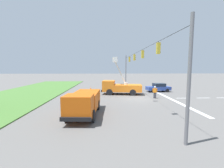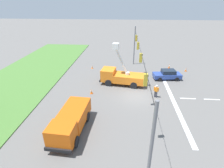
% 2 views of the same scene
% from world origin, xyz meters
% --- Properties ---
extents(ground_plane, '(200.00, 200.00, 0.00)m').
position_xyz_m(ground_plane, '(0.00, 0.00, 0.00)').
color(ground_plane, '#605E5B').
extents(grass_verge, '(56.00, 12.00, 0.10)m').
position_xyz_m(grass_verge, '(0.00, 18.00, 0.05)').
color(grass_verge, '#477533').
rests_on(grass_verge, ground).
extents(lane_markings, '(17.60, 15.25, 0.01)m').
position_xyz_m(lane_markings, '(0.00, -6.12, 0.00)').
color(lane_markings, silver).
rests_on(lane_markings, ground).
extents(signal_gantry, '(26.20, 0.33, 7.20)m').
position_xyz_m(signal_gantry, '(0.05, -0.00, 4.58)').
color(signal_gantry, slate).
rests_on(signal_gantry, ground).
extents(utility_truck_bucket_lift, '(3.28, 6.80, 6.11)m').
position_xyz_m(utility_truck_bucket_lift, '(3.67, 2.19, 1.30)').
color(utility_truck_bucket_lift, orange).
rests_on(utility_truck_bucket_lift, ground).
extents(utility_truck_support_near, '(6.49, 2.67, 2.24)m').
position_xyz_m(utility_truck_support_near, '(-7.31, 6.52, 1.25)').
color(utility_truck_support_near, '#D6560F').
rests_on(utility_truck_support_near, ground).
extents(sedan_blue, '(2.28, 4.47, 1.56)m').
position_xyz_m(sedan_blue, '(6.04, -5.14, 0.79)').
color(sedan_blue, '#2D4799').
rests_on(sedan_blue, ground).
extents(road_worker, '(0.38, 0.60, 1.77)m').
position_xyz_m(road_worker, '(0.01, -2.49, 1.00)').
color(road_worker, '#383842').
rests_on(road_worker, ground).
extents(traffic_cone_foreground_left, '(0.36, 0.36, 0.72)m').
position_xyz_m(traffic_cone_foreground_left, '(9.78, -9.19, 0.35)').
color(traffic_cone_foreground_left, orange).
rests_on(traffic_cone_foreground_left, ground).
extents(traffic_cone_mid_left, '(0.36, 0.36, 0.60)m').
position_xyz_m(traffic_cone_mid_left, '(9.87, 7.70, 0.29)').
color(traffic_cone_mid_left, orange).
rests_on(traffic_cone_mid_left, ground).
extents(traffic_cone_mid_right, '(0.36, 0.36, 0.71)m').
position_xyz_m(traffic_cone_mid_right, '(0.29, 6.03, 0.35)').
color(traffic_cone_mid_right, orange).
rests_on(traffic_cone_mid_right, ground).
extents(traffic_cone_near_bucket, '(0.36, 0.36, 0.80)m').
position_xyz_m(traffic_cone_near_bucket, '(11.11, -6.54, 0.40)').
color(traffic_cone_near_bucket, orange).
rests_on(traffic_cone_near_bucket, ground).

